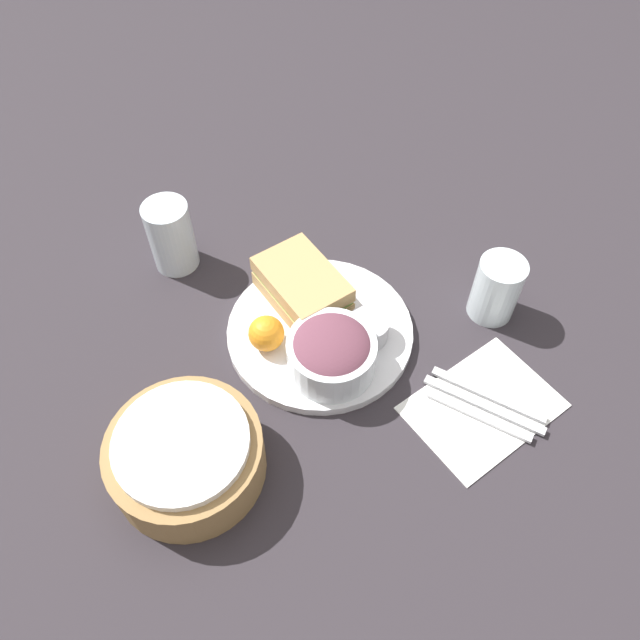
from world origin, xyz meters
TOP-DOWN VIEW (x-y plane):
  - ground_plane at (0.00, 0.00)m, footprint 4.00×4.00m
  - plate at (0.00, 0.00)m, footprint 0.27×0.27m
  - sandwich at (0.06, -0.01)m, footprint 0.14×0.10m
  - salad_bowl at (-0.06, 0.03)m, footprint 0.12×0.12m
  - dressing_cup at (-0.05, -0.05)m, footprint 0.06×0.06m
  - orange_wedge at (0.02, 0.08)m, footprint 0.05×0.05m
  - drink_glass at (0.25, 0.10)m, footprint 0.07×0.07m
  - bread_basket at (-0.07, 0.26)m, footprint 0.19×0.19m
  - napkin at (-0.23, -0.11)m, footprint 0.14×0.20m
  - fork at (-0.22, -0.12)m, footprint 0.15×0.08m
  - knife at (-0.23, -0.11)m, footprint 0.16×0.08m
  - spoon at (-0.24, -0.09)m, footprint 0.14×0.07m
  - water_glass at (-0.12, -0.23)m, footprint 0.07×0.07m

SIDE VIEW (x-z plane):
  - ground_plane at x=0.00m, z-range 0.00..0.00m
  - napkin at x=-0.23m, z-range 0.00..0.00m
  - fork at x=-0.22m, z-range 0.00..0.01m
  - knife at x=-0.23m, z-range 0.00..0.01m
  - spoon at x=-0.24m, z-range 0.00..0.01m
  - plate at x=0.00m, z-range 0.00..0.01m
  - dressing_cup at x=-0.05m, z-range 0.01..0.05m
  - bread_basket at x=-0.07m, z-range 0.00..0.08m
  - orange_wedge at x=0.02m, z-range 0.01..0.07m
  - sandwich at x=0.06m, z-range 0.01..0.07m
  - salad_bowl at x=-0.06m, z-range 0.02..0.08m
  - water_glass at x=-0.12m, z-range 0.00..0.10m
  - drink_glass at x=0.25m, z-range 0.00..0.12m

